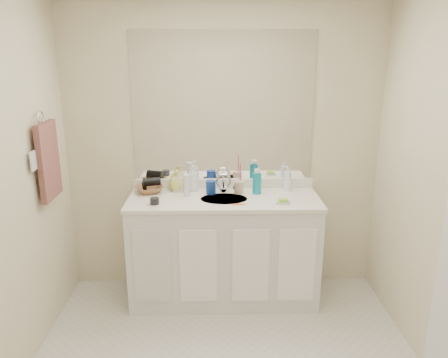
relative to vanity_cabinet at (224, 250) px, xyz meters
The scene contains 25 objects.
wall_back 0.82m from the vanity_cabinet, 90.00° to the left, with size 2.60×0.02×2.40m, color beige.
vanity_cabinet is the anchor object (origin of this frame).
countertop 0.44m from the vanity_cabinet, ahead, with size 1.52×0.57×0.03m, color white.
backsplash 0.56m from the vanity_cabinet, 90.00° to the left, with size 1.52×0.03×0.08m, color white.
sink_basin 0.44m from the vanity_cabinet, 90.00° to the right, with size 0.37×0.37×0.02m, color beige.
faucet 0.53m from the vanity_cabinet, 90.00° to the left, with size 0.02×0.02×0.11m, color silver.
mirror 1.17m from the vanity_cabinet, 90.00° to the left, with size 1.48×0.01×1.20m, color white.
blue_mug 0.53m from the vanity_cabinet, 134.25° to the left, with size 0.08×0.08×0.11m, color navy.
tan_cup 0.53m from the vanity_cabinet, 41.82° to the left, with size 0.08×0.08×0.10m, color #CCAB90.
toothbrush 0.63m from the vanity_cabinet, 39.65° to the left, with size 0.01×0.01×0.20m, color #E23B85.
mouthwash_bottle 0.61m from the vanity_cabinet, 21.90° to the left, with size 0.07×0.07×0.17m, color #0D89A0.
clear_pump_bottle 0.78m from the vanity_cabinet, 18.23° to the left, with size 0.06×0.06×0.17m, color white.
soap_dish 0.66m from the vanity_cabinet, 17.11° to the right, with size 0.10×0.08×0.01m, color silver.
green_soap 0.67m from the vanity_cabinet, 17.11° to the right, with size 0.07×0.05×0.03m, color #92DA35.
orange_comb 0.50m from the vanity_cabinet, 56.91° to the right, with size 0.10×0.02×0.00m, color #FF581A.
dark_jar 0.73m from the vanity_cabinet, 165.34° to the right, with size 0.07×0.07×0.05m, color black.
extra_white_bottle 0.62m from the vanity_cabinet, 168.00° to the left, with size 0.05×0.05×0.17m, color white.
soap_bottle_white 0.65m from the vanity_cabinet, 142.48° to the left, with size 0.08×0.08×0.22m, color white.
soap_bottle_cream 0.69m from the vanity_cabinet, 153.52° to the left, with size 0.08×0.08×0.18m, color beige.
soap_bottle_yellow 0.70m from the vanity_cabinet, 152.40° to the left, with size 0.14×0.14×0.18m, color #CBD151.
wicker_basket 0.79m from the vanity_cabinet, 165.86° to the left, with size 0.22×0.22×0.05m, color brown.
hair_dryer 0.82m from the vanity_cabinet, 165.40° to the left, with size 0.07×0.07×0.14m, color black.
towel_ring 1.71m from the vanity_cabinet, 168.86° to the right, with size 0.11×0.11×0.01m, color silver.
hand_towel 1.52m from the vanity_cabinet, 168.69° to the right, with size 0.04×0.32×0.55m, color brown.
switch_plate 1.61m from the vanity_cabinet, 160.52° to the right, with size 0.01×0.09×0.13m, color silver.
Camera 1 is at (-0.06, -2.25, 2.00)m, focal length 35.00 mm.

